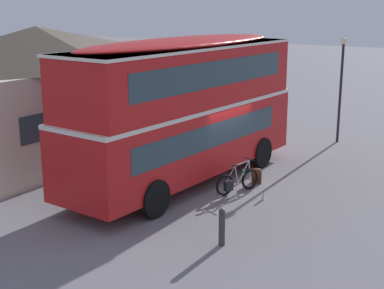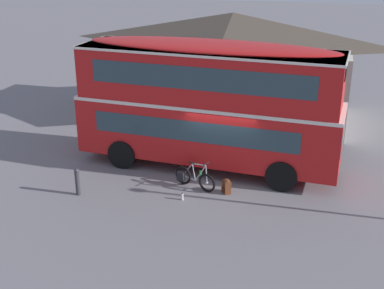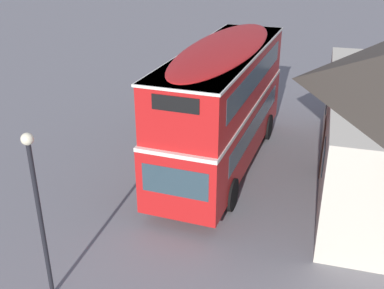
{
  "view_description": "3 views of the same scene",
  "coord_description": "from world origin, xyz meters",
  "px_view_note": "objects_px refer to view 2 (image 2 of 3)",
  "views": [
    {
      "loc": [
        -15.68,
        -8.93,
        5.87
      ],
      "look_at": [
        -2.09,
        -0.47,
        1.75
      ],
      "focal_mm": 52.09,
      "sensor_mm": 36.0,
      "label": 1
    },
    {
      "loc": [
        3.19,
        -16.97,
        8.02
      ],
      "look_at": [
        -0.96,
        -0.81,
        1.42
      ],
      "focal_mm": 47.89,
      "sensor_mm": 36.0,
      "label": 2
    },
    {
      "loc": [
        15.09,
        3.81,
        8.31
      ],
      "look_at": [
        0.59,
        -0.19,
        1.32
      ],
      "focal_mm": 43.04,
      "sensor_mm": 36.0,
      "label": 3
    }
  ],
  "objects_px": {
    "water_bottle_clear_plastic": "(182,197)",
    "kerb_bollard": "(77,181)",
    "touring_bicycle": "(193,178)",
    "backpack_on_ground": "(227,186)",
    "double_decker_bus": "(208,100)"
  },
  "relations": [
    {
      "from": "water_bottle_clear_plastic",
      "to": "kerb_bollard",
      "type": "height_order",
      "value": "kerb_bollard"
    },
    {
      "from": "touring_bicycle",
      "to": "kerb_bollard",
      "type": "distance_m",
      "value": 3.96
    },
    {
      "from": "touring_bicycle",
      "to": "kerb_bollard",
      "type": "height_order",
      "value": "touring_bicycle"
    },
    {
      "from": "backpack_on_ground",
      "to": "kerb_bollard",
      "type": "xyz_separation_m",
      "value": [
        -4.87,
        -1.37,
        0.23
      ]
    },
    {
      "from": "touring_bicycle",
      "to": "water_bottle_clear_plastic",
      "type": "xyz_separation_m",
      "value": [
        -0.12,
        -0.99,
        -0.25
      ]
    },
    {
      "from": "backpack_on_ground",
      "to": "water_bottle_clear_plastic",
      "type": "xyz_separation_m",
      "value": [
        -1.33,
        -0.86,
        -0.15
      ]
    },
    {
      "from": "kerb_bollard",
      "to": "double_decker_bus",
      "type": "bearing_deg",
      "value": 42.74
    },
    {
      "from": "double_decker_bus",
      "to": "water_bottle_clear_plastic",
      "type": "relative_size",
      "value": 38.09
    },
    {
      "from": "touring_bicycle",
      "to": "kerb_bollard",
      "type": "relative_size",
      "value": 1.66
    },
    {
      "from": "double_decker_bus",
      "to": "touring_bicycle",
      "type": "relative_size",
      "value": 6.15
    },
    {
      "from": "double_decker_bus",
      "to": "kerb_bollard",
      "type": "distance_m",
      "value": 5.52
    },
    {
      "from": "double_decker_bus",
      "to": "water_bottle_clear_plastic",
      "type": "bearing_deg",
      "value": -93.9
    },
    {
      "from": "double_decker_bus",
      "to": "touring_bicycle",
      "type": "bearing_deg",
      "value": -92.23
    },
    {
      "from": "double_decker_bus",
      "to": "backpack_on_ground",
      "type": "xyz_separation_m",
      "value": [
        1.13,
        -2.08,
        -2.37
      ]
    },
    {
      "from": "backpack_on_ground",
      "to": "water_bottle_clear_plastic",
      "type": "height_order",
      "value": "backpack_on_ground"
    }
  ]
}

